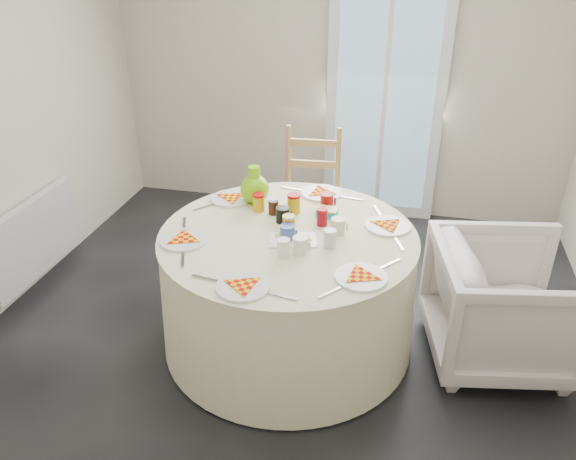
% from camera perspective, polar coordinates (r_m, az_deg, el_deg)
% --- Properties ---
extents(floor, '(4.00, 4.00, 0.00)m').
position_cam_1_polar(floor, '(3.76, 0.06, -10.52)').
color(floor, black).
rests_on(floor, ground).
extents(wall_back, '(4.00, 0.02, 2.60)m').
position_cam_1_polar(wall_back, '(5.02, 5.36, 15.99)').
color(wall_back, '#BCB5A3').
rests_on(wall_back, floor).
extents(glass_door, '(1.00, 0.08, 2.10)m').
position_cam_1_polar(glass_door, '(4.99, 9.81, 12.68)').
color(glass_door, silver).
rests_on(glass_door, floor).
extents(radiator, '(0.07, 1.00, 0.55)m').
position_cam_1_polar(radiator, '(4.47, -24.34, -0.70)').
color(radiator, silver).
rests_on(radiator, floor).
extents(table, '(1.58, 1.58, 0.80)m').
position_cam_1_polar(table, '(3.51, -0.00, -6.12)').
color(table, '#F2EABE').
rests_on(table, floor).
extents(wooden_chair, '(0.49, 0.47, 1.03)m').
position_cam_1_polar(wooden_chair, '(4.41, 2.23, 2.92)').
color(wooden_chair, tan).
rests_on(wooden_chair, floor).
extents(armchair, '(0.90, 0.94, 0.84)m').
position_cam_1_polar(armchair, '(3.60, 21.15, -7.01)').
color(armchair, silver).
rests_on(armchair, floor).
extents(place_settings, '(1.70, 1.70, 0.03)m').
position_cam_1_polar(place_settings, '(3.30, -0.00, -0.46)').
color(place_settings, white).
rests_on(place_settings, table).
extents(jar_cluster, '(0.53, 0.36, 0.14)m').
position_cam_1_polar(jar_cluster, '(3.47, 0.01, 1.96)').
color(jar_cluster, brown).
rests_on(jar_cluster, table).
extents(butter_tub, '(0.14, 0.10, 0.05)m').
position_cam_1_polar(butter_tub, '(3.51, 3.98, 1.62)').
color(butter_tub, '#14ADA8').
rests_on(butter_tub, table).
extents(green_pitcher, '(0.22, 0.22, 0.24)m').
position_cam_1_polar(green_pitcher, '(3.66, -3.41, 4.21)').
color(green_pitcher, '#7AC30C').
rests_on(green_pitcher, table).
extents(cheese_platter, '(0.31, 0.24, 0.03)m').
position_cam_1_polar(cheese_platter, '(3.23, 0.48, -1.17)').
color(cheese_platter, silver).
rests_on(cheese_platter, table).
extents(mugs_glasses, '(0.79, 0.79, 0.12)m').
position_cam_1_polar(mugs_glasses, '(3.28, 2.02, 0.14)').
color(mugs_glasses, '#A1A1A1').
rests_on(mugs_glasses, table).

